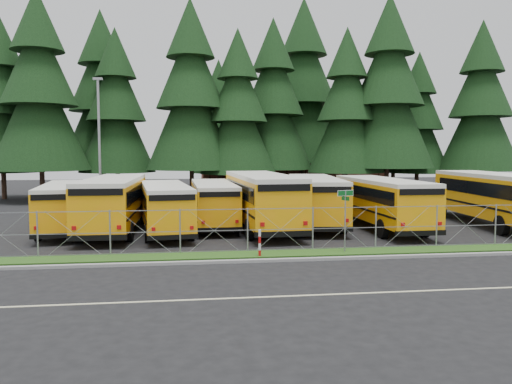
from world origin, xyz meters
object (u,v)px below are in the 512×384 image
Objects in this scene: bus_1 at (115,205)px; bus_5 at (315,201)px; street_sign at (345,208)px; light_standard at (99,139)px; bus_3 at (213,204)px; bus_4 at (260,201)px; bus_6 at (379,204)px; bus_east at (490,199)px; bus_0 at (66,208)px; bus_2 at (165,208)px; striped_bollard at (260,243)px.

bus_1 is 1.03× the size of bus_5.
street_sign is 0.28× the size of light_standard.
bus_4 reaches higher than bus_3.
bus_4 reaches higher than bus_6.
bus_east is at bearing -25.44° from light_standard.
bus_0 is at bearing 168.85° from bus_1.
light_standard is (-5.49, 11.80, 4.15)m from bus_2.
bus_east is (7.08, 0.17, 0.14)m from bus_6.
bus_2 is 1.02× the size of bus_3.
bus_4 is 6.99m from bus_6.
bus_3 is (2.78, 1.96, -0.02)m from bus_2.
bus_0 is at bearing 161.64° from bus_2.
street_sign is (11.05, -7.39, 0.51)m from bus_1.
light_standard is at bearing 81.74° from bus_0.
bus_4 reaches higher than striped_bollard.
bus_6 is at bearing -20.30° from bus_5.
striped_bollard is 21.98m from light_standard.
bus_2 is 12.43m from bus_6.
bus_6 reaches higher than bus_2.
bus_east is at bearing -5.90° from bus_4.
bus_1 is 4.15× the size of street_sign.
striped_bollard is 0.12× the size of light_standard.
bus_1 is 5.77m from bus_3.
bus_0 is 15.96m from street_sign.
bus_1 is at bearing -168.57° from bus_5.
bus_5 is at bearing 4.94° from bus_1.
bus_1 is at bearing -167.62° from bus_3.
bus_5 reaches higher than bus_2.
bus_5 is at bearing -6.22° from bus_0.
bus_1 is at bearing 132.57° from striped_bollard.
bus_1 is 1.15× the size of bus_3.
bus_3 is at bearing 14.50° from bus_1.
bus_2 is at bearing -146.56° from bus_3.
light_standard is (0.09, 10.68, 4.15)m from bus_0.
street_sign is (8.24, -6.84, 0.68)m from bus_2.
bus_4 is 1.10× the size of bus_6.
street_sign is (-0.73, -8.34, 0.56)m from bus_5.
bus_3 is at bearing -1.95° from bus_0.
bus_6 is 7.09m from bus_east.
bus_east is at bearing 0.17° from bus_6.
bus_6 is 1.10× the size of light_standard.
bus_6 is at bearing -2.74° from bus_1.
striped_bollard is at bearing -111.12° from bus_5.
bus_0 is 5.69m from bus_2.
bus_4 is (5.47, 0.53, 0.25)m from bus_2.
bus_4 is at bearing 81.70° from striped_bollard.
bus_4 reaches higher than street_sign.
striped_bollard is (-1.13, -7.76, -1.01)m from bus_4.
bus_5 reaches higher than bus_6.
bus_0 is 11.46m from light_standard.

